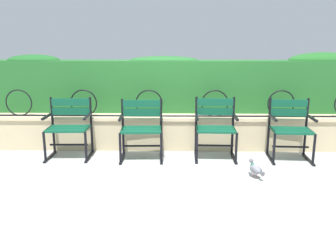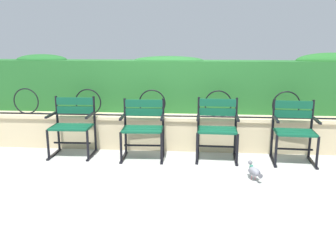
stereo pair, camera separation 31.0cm
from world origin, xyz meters
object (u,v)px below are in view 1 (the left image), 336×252
at_px(park_chair_leftmost, 69,126).
at_px(park_chair_centre_right, 215,126).
at_px(park_chair_centre_left, 141,127).
at_px(pigeon_near_chairs, 255,169).
at_px(park_chair_rightmost, 290,128).

xyz_separation_m(park_chair_leftmost, park_chair_centre_right, (2.15, 0.00, -0.00)).
distance_m(park_chair_leftmost, park_chair_centre_right, 2.15).
bearing_deg(park_chair_centre_left, pigeon_near_chairs, -27.60).
bearing_deg(pigeon_near_chairs, park_chair_centre_left, 152.40).
distance_m(park_chair_centre_left, park_chair_centre_right, 1.08).
bearing_deg(park_chair_leftmost, pigeon_near_chairs, -17.83).
relative_size(park_chair_leftmost, park_chair_centre_left, 1.02).
distance_m(park_chair_centre_left, pigeon_near_chairs, 1.73).
xyz_separation_m(park_chair_centre_left, park_chair_rightmost, (2.15, -0.00, 0.00)).
xyz_separation_m(park_chair_centre_left, pigeon_near_chairs, (1.50, -0.78, -0.35)).
distance_m(park_chair_leftmost, pigeon_near_chairs, 2.72).
distance_m(park_chair_rightmost, pigeon_near_chairs, 1.08).
xyz_separation_m(park_chair_leftmost, park_chair_centre_left, (1.07, -0.04, -0.00)).
bearing_deg(park_chair_rightmost, park_chair_centre_left, 179.92).
bearing_deg(park_chair_leftmost, park_chair_rightmost, -0.81).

